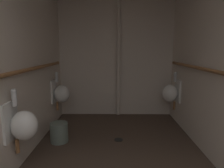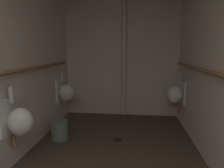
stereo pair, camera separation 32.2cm
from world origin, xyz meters
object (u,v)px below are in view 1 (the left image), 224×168
Objects in this scene: urinal_left_mid at (22,125)px; urinal_left_far at (61,93)px; floor_drain at (119,140)px; standpipe_back_wall at (119,55)px; urinal_right_mid at (171,93)px; waste_bin at (59,132)px.

urinal_left_mid is 1.65m from urinal_left_far.
standpipe_back_wall is at bearing 88.97° from floor_drain.
urinal_left_far is 0.29× the size of standpipe_back_wall.
urinal_left_mid and urinal_left_far have the same top height.
urinal_right_mid is 2.44× the size of waste_bin.
urinal_left_far is at bearing 146.59° from floor_drain.
urinal_left_mid is at bearing -100.87° from waste_bin.
urinal_right_mid is 1.45m from floor_drain.
waste_bin is (0.16, 0.85, -0.46)m from urinal_left_mid.
urinal_right_mid is at bearing 23.57° from waste_bin.
urinal_left_far is 1.44m from standpipe_back_wall.
waste_bin is at bearing -78.47° from urinal_left_far.
standpipe_back_wall is 8.50× the size of waste_bin.
floor_drain is (-0.02, -1.24, -1.33)m from standpipe_back_wall.
waste_bin is (-0.97, -1.31, -1.18)m from standpipe_back_wall.
urinal_left_far reaches higher than waste_bin.
urinal_right_mid is 2.22m from waste_bin.
urinal_right_mid reaches higher than floor_drain.
urinal_left_far is (0.00, 1.65, 0.00)m from urinal_left_mid.
standpipe_back_wall is at bearing 24.26° from urinal_left_far.
urinal_right_mid is at bearing 1.76° from urinal_left_far.
waste_bin is at bearing -175.75° from floor_drain.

